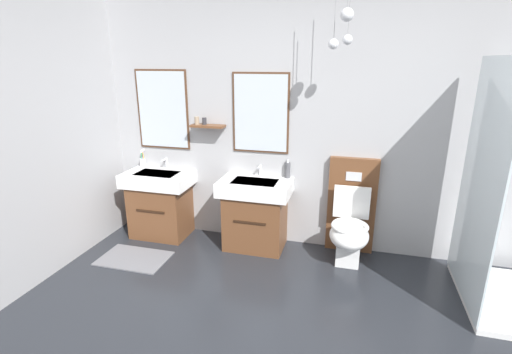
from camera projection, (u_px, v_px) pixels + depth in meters
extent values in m
cube|color=#A8A8AA|center=(322.00, 119.00, 3.73)|extent=(4.84, 0.12, 2.71)
cube|color=#4C301E|center=(163.00, 110.00, 4.08)|extent=(0.60, 0.02, 0.86)
cube|color=silver|center=(162.00, 110.00, 4.07)|extent=(0.56, 0.01, 0.82)
cube|color=#4C301E|center=(261.00, 113.00, 3.81)|extent=(0.59, 0.02, 0.81)
cube|color=silver|center=(260.00, 113.00, 3.80)|extent=(0.55, 0.01, 0.77)
cube|color=brown|center=(208.00, 126.00, 3.92)|extent=(0.36, 0.14, 0.02)
cylinder|color=gray|center=(197.00, 121.00, 3.93)|extent=(0.05, 0.05, 0.08)
cylinder|color=#333338|center=(204.00, 121.00, 3.93)|extent=(0.05, 0.05, 0.07)
sphere|color=silver|center=(348.00, 40.00, 3.09)|extent=(0.08, 0.08, 0.08)
sphere|color=silver|center=(333.00, 44.00, 3.06)|extent=(0.09, 0.09, 0.09)
sphere|color=silver|center=(347.00, 15.00, 2.92)|extent=(0.11, 0.11, 0.11)
cube|color=slate|center=(134.00, 258.00, 3.76)|extent=(0.68, 0.44, 0.01)
cube|color=brown|center=(161.00, 210.00, 4.23)|extent=(0.61, 0.45, 0.60)
cube|color=black|center=(150.00, 211.00, 3.99)|extent=(0.34, 0.01, 0.02)
cube|color=white|center=(159.00, 179.00, 4.12)|extent=(0.74, 0.49, 0.14)
cube|color=silver|center=(157.00, 174.00, 4.07)|extent=(0.46, 0.27, 0.03)
cylinder|color=silver|center=(167.00, 163.00, 4.26)|extent=(0.03, 0.03, 0.11)
cylinder|color=silver|center=(164.00, 160.00, 4.20)|extent=(0.02, 0.11, 0.02)
cube|color=brown|center=(256.00, 220.00, 3.95)|extent=(0.61, 0.45, 0.60)
cube|color=black|center=(249.00, 223.00, 3.72)|extent=(0.34, 0.01, 0.02)
cube|color=white|center=(256.00, 187.00, 3.84)|extent=(0.74, 0.49, 0.14)
cube|color=silver|center=(255.00, 183.00, 3.80)|extent=(0.46, 0.27, 0.03)
cylinder|color=silver|center=(260.00, 170.00, 3.98)|extent=(0.03, 0.03, 0.11)
cylinder|color=silver|center=(259.00, 167.00, 3.92)|extent=(0.02, 0.11, 0.02)
cube|color=brown|center=(351.00, 205.00, 3.83)|extent=(0.48, 0.10, 1.00)
cube|color=silver|center=(354.00, 177.00, 3.68)|extent=(0.15, 0.01, 0.09)
cube|color=white|center=(348.00, 246.00, 3.68)|extent=(0.22, 0.30, 0.34)
ellipsoid|color=white|center=(349.00, 235.00, 3.56)|extent=(0.37, 0.46, 0.24)
torus|color=white|center=(350.00, 226.00, 3.53)|extent=(0.35, 0.35, 0.04)
cube|color=white|center=(352.00, 202.00, 3.69)|extent=(0.35, 0.03, 0.33)
cylinder|color=silver|center=(143.00, 163.00, 4.31)|extent=(0.07, 0.07, 0.09)
cylinder|color=yellow|center=(144.00, 158.00, 4.28)|extent=(0.02, 0.02, 0.17)
cube|color=white|center=(142.00, 151.00, 4.25)|extent=(0.01, 0.02, 0.03)
cylinder|color=purple|center=(142.00, 157.00, 4.31)|extent=(0.03, 0.04, 0.17)
cube|color=white|center=(143.00, 150.00, 4.29)|extent=(0.02, 0.02, 0.03)
cylinder|color=#33B266|center=(141.00, 158.00, 4.28)|extent=(0.03, 0.01, 0.16)
cube|color=white|center=(141.00, 152.00, 4.25)|extent=(0.02, 0.02, 0.03)
cylinder|color=#4C4C51|center=(288.00, 170.00, 3.88)|extent=(0.06, 0.06, 0.16)
cylinder|color=silver|center=(288.00, 161.00, 3.85)|extent=(0.02, 0.02, 0.04)
cube|color=silver|center=(481.00, 185.00, 2.88)|extent=(0.02, 0.98, 1.90)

